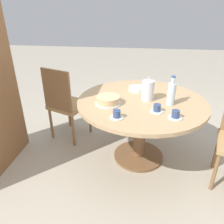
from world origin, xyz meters
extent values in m
plane|color=#B2A893|center=(0.00, 0.00, 0.00)|extent=(14.00, 14.00, 0.00)
cylinder|color=brown|center=(0.00, 0.00, 0.01)|extent=(0.56, 0.56, 0.03)
cylinder|color=brown|center=(0.00, 0.00, 0.36)|extent=(0.13, 0.13, 0.65)
cylinder|color=tan|center=(0.00, 0.00, 0.70)|extent=(1.32, 1.32, 0.04)
cylinder|color=olive|center=(-0.41, -0.70, 0.21)|extent=(0.03, 0.03, 0.42)
cylinder|color=olive|center=(-0.07, -0.81, 0.21)|extent=(0.03, 0.03, 0.42)
cylinder|color=olive|center=(0.46, 0.67, 0.21)|extent=(0.03, 0.03, 0.42)
cylinder|color=olive|center=(0.60, 1.00, 0.21)|extent=(0.03, 0.03, 0.42)
cylinder|color=olive|center=(0.13, 0.80, 0.21)|extent=(0.03, 0.03, 0.42)
cylinder|color=olive|center=(0.26, 1.14, 0.21)|extent=(0.03, 0.03, 0.42)
cube|color=tan|center=(0.36, 0.90, 0.44)|extent=(0.55, 0.55, 0.04)
cube|color=olive|center=(0.18, 0.98, 0.71)|extent=(0.17, 0.38, 0.49)
cube|color=brown|center=(0.09, 1.54, 0.99)|extent=(0.04, 0.28, 1.97)
cube|color=#703384|center=(-0.08, 1.53, 0.23)|extent=(0.32, 0.21, 0.39)
cylinder|color=silver|center=(0.02, -0.05, 0.82)|extent=(0.13, 0.13, 0.20)
cone|color=silver|center=(0.02, -0.05, 0.93)|extent=(0.11, 0.11, 0.02)
sphere|color=silver|center=(0.02, -0.05, 0.95)|extent=(0.02, 0.02, 0.02)
cylinder|color=silver|center=(-0.07, -0.27, 0.82)|extent=(0.08, 0.08, 0.21)
cylinder|color=silver|center=(-0.07, -0.27, 0.96)|extent=(0.03, 0.03, 0.06)
cylinder|color=#2D5184|center=(-0.07, -0.27, 1.00)|extent=(0.04, 0.04, 0.01)
cylinder|color=silver|center=(-0.14, 0.33, 0.72)|extent=(0.26, 0.26, 0.01)
cylinder|color=#DBB784|center=(-0.14, 0.33, 0.76)|extent=(0.23, 0.23, 0.07)
cylinder|color=silver|center=(-0.42, 0.21, 0.72)|extent=(0.12, 0.12, 0.01)
cylinder|color=#334775|center=(-0.42, 0.21, 0.76)|extent=(0.07, 0.07, 0.06)
cylinder|color=silver|center=(-0.25, -0.14, 0.72)|extent=(0.12, 0.12, 0.01)
cylinder|color=#334775|center=(-0.25, -0.14, 0.76)|extent=(0.07, 0.07, 0.06)
cylinder|color=silver|center=(-0.36, -0.29, 0.72)|extent=(0.12, 0.12, 0.01)
cylinder|color=#334775|center=(-0.36, -0.29, 0.76)|extent=(0.07, 0.07, 0.06)
cylinder|color=white|center=(0.27, 0.06, 0.72)|extent=(0.19, 0.19, 0.01)
cylinder|color=white|center=(0.27, 0.06, 0.73)|extent=(0.19, 0.19, 0.01)
cylinder|color=white|center=(0.27, 0.06, 0.74)|extent=(0.19, 0.19, 0.01)
cylinder|color=white|center=(0.27, 0.06, 0.75)|extent=(0.19, 0.19, 0.01)
camera|label=1|loc=(-2.07, 0.03, 1.60)|focal=35.00mm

